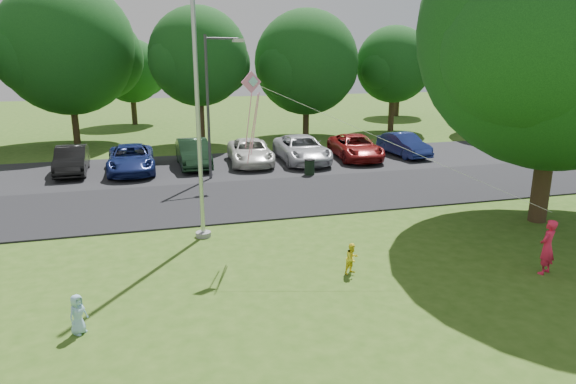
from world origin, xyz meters
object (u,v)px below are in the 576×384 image
object	(u,v)px
street_lamp	(213,95)
trash_can	(310,168)
flagpole	(198,110)
big_tree	(561,37)
child_blue	(78,314)
woman	(547,247)
child_yellow	(352,259)
kite	(260,100)

from	to	relation	value
street_lamp	trash_can	bearing A→B (deg)	-17.12
flagpole	big_tree	xyz separation A→B (m)	(11.71, -1.64, 2.21)
street_lamp	child_blue	distance (m)	14.51
street_lamp	woman	bearing A→B (deg)	-71.30
big_tree	trash_can	bearing A→B (deg)	122.50
child_yellow	kite	distance (m)	5.22
trash_can	kite	size ratio (longest dim) A/B	0.11
big_tree	child_blue	distance (m)	16.52
woman	trash_can	bearing A→B (deg)	-101.87
trash_can	woman	xyz separation A→B (m)	(2.71, -12.73, 0.36)
woman	kite	size ratio (longest dim) A/B	0.20
flagpole	big_tree	bearing A→B (deg)	-7.95
flagpole	kite	distance (m)	2.24
big_tree	woman	world-z (taller)	big_tree
big_tree	child_yellow	bearing A→B (deg)	-163.59
trash_can	big_tree	distance (m)	12.16
street_lamp	big_tree	world-z (taller)	big_tree
flagpole	child_blue	size ratio (longest dim) A/B	11.09
big_tree	kite	world-z (taller)	big_tree
big_tree	child_blue	world-z (taller)	big_tree
street_lamp	child_yellow	distance (m)	12.60
street_lamp	child_blue	xyz separation A→B (m)	(-4.75, -13.24, -3.55)
flagpole	trash_can	world-z (taller)	flagpole
flagpole	big_tree	size ratio (longest dim) A/B	0.89
big_tree	kite	size ratio (longest dim) A/B	1.48
trash_can	child_blue	world-z (taller)	child_blue
flagpole	child_yellow	world-z (taller)	flagpole
street_lamp	big_tree	size ratio (longest dim) A/B	0.59
woman	child_blue	world-z (taller)	woman
woman	child_yellow	size ratio (longest dim) A/B	1.77
big_tree	child_blue	xyz separation A→B (m)	(-14.97, -3.72, -5.93)
flagpole	trash_can	size ratio (longest dim) A/B	12.13
flagpole	street_lamp	bearing A→B (deg)	79.31
child_yellow	child_blue	bearing A→B (deg)	167.47
street_lamp	kite	size ratio (longest dim) A/B	0.88
flagpole	kite	xyz separation A→B (m)	(1.64, -1.48, 0.39)
trash_can	big_tree	xyz separation A→B (m)	(5.69, -8.94, 5.96)
trash_can	child_blue	xyz separation A→B (m)	(-9.28, -12.66, 0.04)
street_lamp	woman	xyz separation A→B (m)	(7.23, -13.31, -3.22)
flagpole	trash_can	xyz separation A→B (m)	(6.01, 7.30, -3.75)
big_tree	woman	xyz separation A→B (m)	(-2.99, -3.79, -5.60)
child_yellow	child_blue	world-z (taller)	child_blue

